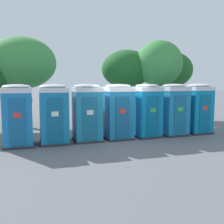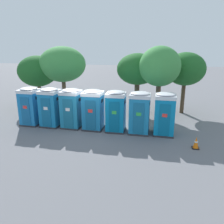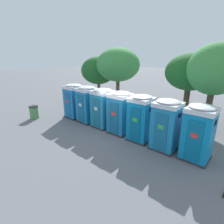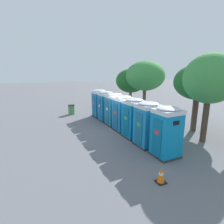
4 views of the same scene
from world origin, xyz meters
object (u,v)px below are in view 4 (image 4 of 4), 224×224
Objects in this scene: traffic_cone at (161,175)px; portapotty_3 at (123,113)px; street_tree_1 at (210,79)px; street_tree_4 at (131,81)px; street_tree_0 at (145,76)px; portapotty_0 at (99,103)px; portapotty_2 at (114,109)px; portapotty_6 at (166,132)px; trash_can at (71,110)px; portapotty_1 at (106,106)px; portapotty_5 at (147,124)px; portapotty_4 at (134,118)px; street_tree_2 at (198,83)px.

portapotty_3 is at bearing 166.73° from traffic_cone.
street_tree_1 is 10.30m from street_tree_4.
street_tree_0 is at bearing 132.65° from portapotty_3.
portapotty_0 is at bearing -155.35° from street_tree_1.
street_tree_0 is 1.17× the size of street_tree_4.
portapotty_6 is at bearing 2.03° from portapotty_2.
street_tree_0 reaches higher than trash_can.
portapotty_3 is 3.97× the size of traffic_cone.
street_tree_4 reaches higher than portapotty_0.
portapotty_1 is at bearing -50.93° from street_tree_4.
portapotty_3 is at bearing -178.80° from portapotty_5.
street_tree_4 is (-2.18, -0.40, -0.58)m from street_tree_0.
portapotty_5 is at bearing -32.61° from street_tree_0.
portapotty_1 reaches higher than trash_can.
portapotty_2 is at bearing -178.73° from portapotty_5.
portapotty_5 is 9.60m from trash_can.
portapotty_4 is (5.80, 0.23, 0.00)m from portapotty_0.
portapotty_6 is at bearing 2.40° from portapotty_1.
street_tree_1 is 1.11× the size of street_tree_2.
portapotty_2 is 6.79m from street_tree_1.
street_tree_2 is (2.06, 4.65, 2.14)m from portapotty_3.
portapotty_3 is 1.00× the size of portapotty_4.
trash_can is at bearing -149.42° from street_tree_1.
street_tree_2 reaches higher than traffic_cone.
portapotty_5 and portapotty_6 have the same top height.
portapotty_3 is 1.00× the size of portapotty_5.
street_tree_4 reaches higher than trash_can.
portapotty_4 is 0.49× the size of street_tree_0.
street_tree_4 is at bearing 155.81° from portapotty_5.
portapotty_4 is 4.87m from street_tree_1.
street_tree_2 is 7.28× the size of traffic_cone.
portapotty_1 is 1.00× the size of portapotty_4.
street_tree_2 is at bearing 123.18° from traffic_cone.
street_tree_4 reaches higher than portapotty_3.
portapotty_0 is 5.44m from street_tree_0.
street_tree_4 is (-8.54, -0.37, -0.30)m from street_tree_2.
portapotty_1 is at bearing -177.60° from portapotty_6.
portapotty_5 is (5.81, 0.19, -0.00)m from portapotty_1.
portapotty_3 is 2.69× the size of trash_can.
portapotty_1 is at bearing -176.16° from portapotty_2.
street_tree_0 is 1.00× the size of street_tree_1.
portapotty_4 is (1.45, 0.03, 0.00)m from portapotty_3.
street_tree_0 is at bearing 121.20° from portapotty_2.
portapotty_5 is 4.34m from street_tree_1.
street_tree_2 reaches higher than street_tree_4.
portapotty_4 reaches higher than traffic_cone.
street_tree_0 is at bearing 149.46° from traffic_cone.
portapotty_5 is 1.00× the size of portapotty_6.
portapotty_0 is at bearing -64.58° from street_tree_4.
portapotty_2 is 6.23m from street_tree_2.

